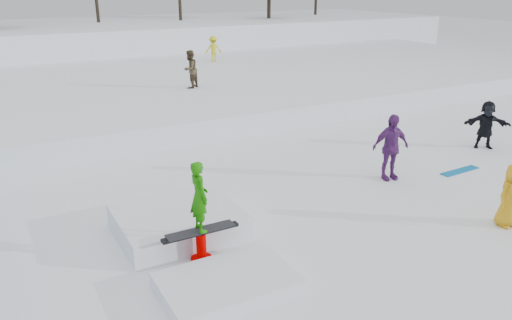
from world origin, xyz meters
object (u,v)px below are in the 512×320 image
walker_olive (190,69)px  walker_ygreen (213,49)px  spectator_dark (486,125)px  spectator_purple (390,147)px  spectator_yellow (511,196)px  jib_rail_feature (190,235)px

walker_olive → walker_ygreen: bearing=-158.6°
walker_olive → spectator_dark: bearing=84.8°
walker_olive → spectator_dark: walker_olive is taller
spectator_purple → spectator_yellow: 3.50m
walker_olive → spectator_yellow: (1.95, -14.39, -0.89)m
walker_ygreen → walker_olive: bearing=70.5°
jib_rail_feature → walker_olive: bearing=68.1°
walker_ygreen → jib_rail_feature: (-8.80, -18.32, -1.23)m
walker_olive → walker_ygreen: walker_olive is taller
walker_olive → spectator_purple: 11.05m
spectator_purple → spectator_yellow: size_ratio=1.27×
walker_olive → spectator_purple: bearing=61.5°
spectator_purple → spectator_dark: size_ratio=1.18×
walker_olive → spectator_dark: (6.33, -10.35, -0.83)m
walker_olive → walker_ygreen: size_ratio=1.13×
jib_rail_feature → spectator_yellow: bearing=-20.6°
walker_olive → jib_rail_feature: walker_olive is taller
walker_ygreen → spectator_yellow: size_ratio=0.99×
walker_olive → jib_rail_feature: 12.86m
walker_ygreen → spectator_yellow: 20.96m
spectator_purple → jib_rail_feature: jib_rail_feature is taller
spectator_purple → walker_ygreen: bearing=93.4°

